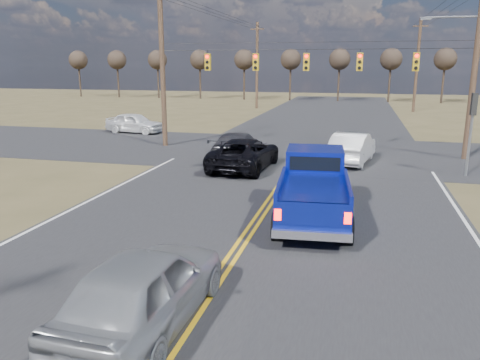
% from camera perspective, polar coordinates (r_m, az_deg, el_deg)
% --- Properties ---
extents(ground, '(160.00, 160.00, 0.00)m').
position_cam_1_polar(ground, '(11.68, -2.91, -12.28)').
color(ground, brown).
rests_on(ground, ground).
extents(road_main, '(14.00, 120.00, 0.02)m').
position_cam_1_polar(road_main, '(20.89, 5.17, -0.44)').
color(road_main, '#28282B').
rests_on(road_main, ground).
extents(road_cross, '(120.00, 12.00, 0.02)m').
position_cam_1_polar(road_cross, '(28.64, 7.74, 3.40)').
color(road_cross, '#28282B').
rests_on(road_cross, ground).
extents(signal_gantry, '(19.60, 4.83, 10.00)m').
position_cam_1_polar(signal_gantry, '(27.92, 9.08, 13.54)').
color(signal_gantry, '#473323').
rests_on(signal_gantry, ground).
extents(utility_poles, '(19.60, 58.32, 10.00)m').
position_cam_1_polar(utility_poles, '(27.19, 7.85, 13.92)').
color(utility_poles, '#473323').
rests_on(utility_poles, ground).
extents(treeline, '(87.00, 117.80, 7.40)m').
position_cam_1_polar(treeline, '(37.10, 9.71, 14.54)').
color(treeline, '#33261C').
rests_on(treeline, ground).
extents(pickup_truck, '(2.77, 6.11, 2.24)m').
position_cam_1_polar(pickup_truck, '(15.93, 8.98, -1.06)').
color(pickup_truck, black).
rests_on(pickup_truck, ground).
extents(silver_suv, '(2.14, 4.99, 1.68)m').
position_cam_1_polar(silver_suv, '(9.71, -11.62, -12.74)').
color(silver_suv, '#989B9F').
rests_on(silver_suv, ground).
extents(black_suv, '(2.91, 5.74, 1.55)m').
position_cam_1_polar(black_suv, '(23.64, 0.56, 3.23)').
color(black_suv, black).
rests_on(black_suv, ground).
extents(white_car_queue, '(2.57, 5.21, 1.64)m').
position_cam_1_polar(white_car_queue, '(25.87, 13.50, 3.87)').
color(white_car_queue, white).
rests_on(white_car_queue, ground).
extents(dgrey_car_queue, '(2.40, 5.47, 1.56)m').
position_cam_1_polar(dgrey_car_queue, '(25.73, -0.38, 4.11)').
color(dgrey_car_queue, '#38383D').
rests_on(dgrey_car_queue, ground).
extents(cross_car_west, '(2.39, 4.76, 1.55)m').
position_cam_1_polar(cross_car_west, '(37.29, -12.73, 6.81)').
color(cross_car_west, white).
rests_on(cross_car_west, ground).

